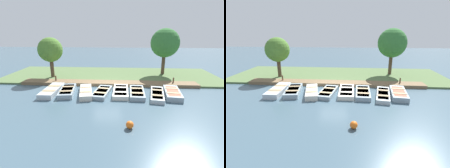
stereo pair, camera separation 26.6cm
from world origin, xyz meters
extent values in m
plane|color=#425B6B|center=(0.00, 0.00, 0.00)|extent=(80.00, 80.00, 0.00)
cube|color=#567042|center=(-5.00, 0.00, 0.08)|extent=(8.00, 24.00, 0.17)
cube|color=brown|center=(-1.57, 0.00, 0.15)|extent=(1.38, 17.07, 0.29)
cube|color=#B2BCC1|center=(1.11, -4.64, 0.21)|extent=(3.40, 1.18, 0.42)
cube|color=beige|center=(1.11, -4.64, 0.40)|extent=(2.79, 0.92, 0.03)
cube|color=tan|center=(1.76, -4.63, 0.43)|extent=(0.35, 1.05, 0.03)
cube|color=tan|center=(0.47, -4.64, 0.43)|extent=(0.35, 1.05, 0.03)
cube|color=#8C9EA8|center=(1.10, -3.31, 0.19)|extent=(3.25, 1.62, 0.39)
cube|color=#6B7F51|center=(1.10, -3.31, 0.37)|extent=(2.66, 1.28, 0.03)
cube|color=tan|center=(1.68, -3.22, 0.40)|extent=(0.47, 1.11, 0.03)
cube|color=tan|center=(0.51, -3.40, 0.40)|extent=(0.47, 1.11, 0.03)
cube|color=beige|center=(1.26, -1.68, 0.21)|extent=(3.33, 1.59, 0.42)
cube|color=#4C709E|center=(1.26, -1.68, 0.40)|extent=(2.72, 1.26, 0.03)
cube|color=tan|center=(1.86, -1.56, 0.43)|extent=(0.49, 0.93, 0.03)
cube|color=tan|center=(0.67, -1.80, 0.43)|extent=(0.49, 0.93, 0.03)
cube|color=#8C9EA8|center=(1.11, -0.33, 0.16)|extent=(3.14, 1.58, 0.31)
cube|color=#4C709E|center=(1.11, -0.33, 0.30)|extent=(2.57, 1.25, 0.02)
cube|color=tan|center=(1.67, -0.42, 0.32)|extent=(0.45, 1.09, 0.03)
cube|color=tan|center=(0.55, -0.25, 0.32)|extent=(0.45, 1.09, 0.03)
cube|color=silver|center=(0.90, 1.23, 0.17)|extent=(3.22, 1.25, 0.34)
cube|color=#994C33|center=(0.90, 1.23, 0.33)|extent=(2.64, 0.98, 0.03)
cube|color=beige|center=(1.51, 1.23, 0.36)|extent=(0.32, 1.15, 0.03)
cube|color=beige|center=(0.29, 1.23, 0.36)|extent=(0.32, 1.15, 0.03)
cube|color=#8C9EA8|center=(1.06, 2.59, 0.17)|extent=(3.15, 1.26, 0.34)
cube|color=#6B7F51|center=(1.06, 2.59, 0.33)|extent=(2.58, 0.99, 0.03)
cube|color=tan|center=(1.65, 2.57, 0.36)|extent=(0.34, 1.09, 0.03)
cube|color=tan|center=(0.47, 2.61, 0.36)|extent=(0.34, 1.09, 0.03)
cube|color=#B2BCC1|center=(1.36, 4.20, 0.16)|extent=(3.50, 1.54, 0.31)
cube|color=beige|center=(1.36, 4.20, 0.30)|extent=(2.86, 1.22, 0.03)
cube|color=tan|center=(1.99, 4.10, 0.33)|extent=(0.48, 0.98, 0.03)
cube|color=tan|center=(0.73, 4.30, 0.33)|extent=(0.48, 0.98, 0.03)
cube|color=#8C9EA8|center=(1.08, 5.48, 0.20)|extent=(3.21, 1.53, 0.41)
cube|color=#994C33|center=(1.08, 5.48, 0.39)|extent=(2.63, 1.20, 0.03)
cube|color=tan|center=(1.66, 5.42, 0.42)|extent=(0.43, 1.13, 0.03)
cube|color=tan|center=(0.49, 5.55, 0.42)|extent=(0.43, 1.13, 0.03)
cylinder|color=brown|center=(-1.65, -5.33, 0.36)|extent=(0.14, 0.14, 0.73)
sphere|color=brown|center=(-1.65, -5.33, 0.75)|extent=(0.13, 0.13, 0.13)
cylinder|color=brown|center=(-1.65, 6.26, 0.36)|extent=(0.14, 0.14, 0.73)
sphere|color=brown|center=(-1.65, 6.26, 0.75)|extent=(0.13, 0.13, 0.13)
sphere|color=orange|center=(6.38, 1.82, 0.22)|extent=(0.43, 0.43, 0.43)
cylinder|color=#4C3828|center=(-3.54, -6.40, 1.22)|extent=(0.39, 0.39, 2.44)
sphere|color=#4C7A2D|center=(-3.54, -6.40, 3.15)|extent=(2.59, 2.59, 2.59)
cylinder|color=#4C3828|center=(-5.77, 6.09, 1.43)|extent=(0.39, 0.39, 2.87)
sphere|color=#337033|center=(-5.77, 6.09, 3.76)|extent=(3.25, 3.25, 3.25)
camera|label=1|loc=(14.85, 1.40, 5.15)|focal=28.00mm
camera|label=2|loc=(14.83, 1.67, 5.15)|focal=28.00mm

